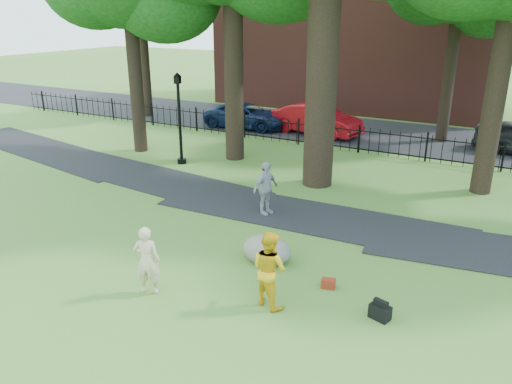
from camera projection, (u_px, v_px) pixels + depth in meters
The scene contains 14 objects.
ground at pixel (217, 261), 13.07m from camera, with size 120.00×120.00×0.00m, color #487127.
footpath at pixel (310, 217), 15.84m from camera, with size 36.00×2.60×0.03m, color black.
street at pixel (381, 134), 26.27m from camera, with size 80.00×7.00×0.02m, color black.
iron_fence at pixel (359, 140), 22.76m from camera, with size 44.00×0.04×1.20m.
brick_building at pixel (362, 13), 32.59m from camera, with size 18.00×8.00×12.00m, color brown.
woman at pixel (147, 260), 11.35m from camera, with size 0.61×0.40×1.66m, color #CFB78E.
man at pixel (269, 269), 10.87m from camera, with size 0.86×0.67×1.76m, color gold.
pedestrian at pixel (265, 188), 15.77m from camera, with size 1.02×0.43×1.74m, color #99989C.
boulder at pixel (267, 248), 12.94m from camera, with size 1.31×0.98×0.76m, color #676255.
lamppost at pixel (180, 120), 20.71m from camera, with size 0.38×0.38×3.82m.
backpack at pixel (380, 312), 10.58m from camera, with size 0.43×0.27×0.32m, color black.
red_bag at pixel (328, 284), 11.77m from camera, with size 0.33×0.21×0.23m, color maroon.
red_sedan at pixel (317, 119), 26.06m from camera, with size 1.67×4.80×1.58m, color #A50C14.
navy_van at pixel (247, 116), 27.57m from camera, with size 2.18×4.73×1.31m, color #0C1C40.
Camera 1 is at (6.47, -9.74, 6.20)m, focal length 35.00 mm.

